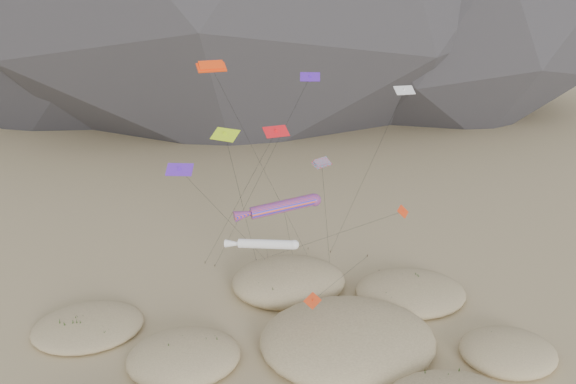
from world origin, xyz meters
name	(u,v)px	position (x,y,z in m)	size (l,w,h in m)	color
dunes	(303,359)	(-0.95, 3.36, 0.75)	(50.58, 36.73, 3.95)	#CCB789
dune_grass	(288,356)	(-2.31, 3.83, 0.83)	(44.71, 26.13, 1.45)	black
kite_stakes	(292,260)	(1.41, 23.81, 0.15)	(21.19, 7.42, 0.30)	#3F2D1E
rainbow_tube_kite	(280,207)	(-1.59, 13.36, 11.99)	(9.27, 12.33, 13.02)	#FF521A
white_tube_kite	(263,244)	(-3.82, 9.65, 9.75)	(7.10, 16.08, 10.49)	white
orange_parafoil	(213,69)	(-7.69, 17.09, 25.49)	(12.97, 9.07, 26.30)	#F63A0C
multi_parafoil	(322,164)	(2.20, 11.30, 17.02)	(5.00, 12.63, 17.67)	#FF1A2E
delta_kites	(287,160)	(-1.10, 11.78, 17.49)	(25.31, 22.13, 25.39)	#5821C1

